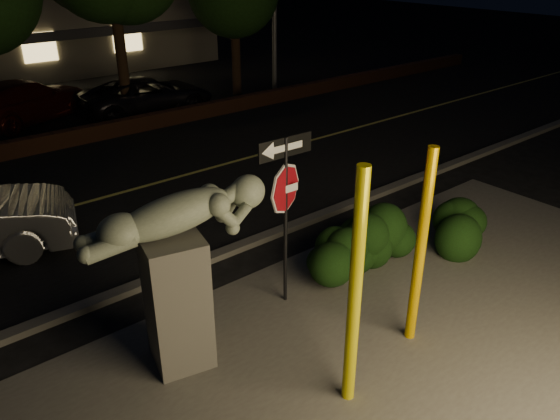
# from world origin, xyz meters

# --- Properties ---
(ground) EXTENTS (90.00, 90.00, 0.00)m
(ground) POSITION_xyz_m (0.00, 10.00, 0.00)
(ground) COLOR black
(ground) RESTS_ON ground
(patio) EXTENTS (14.00, 6.00, 0.02)m
(patio) POSITION_xyz_m (0.00, -1.00, 0.01)
(patio) COLOR #4C4944
(patio) RESTS_ON ground
(road) EXTENTS (80.00, 8.00, 0.01)m
(road) POSITION_xyz_m (0.00, 7.00, 0.01)
(road) COLOR black
(road) RESTS_ON ground
(lane_marking) EXTENTS (80.00, 0.12, 0.00)m
(lane_marking) POSITION_xyz_m (0.00, 7.00, 0.02)
(lane_marking) COLOR gold
(lane_marking) RESTS_ON road
(curb) EXTENTS (80.00, 0.25, 0.12)m
(curb) POSITION_xyz_m (0.00, 2.90, 0.06)
(curb) COLOR #4C4944
(curb) RESTS_ON ground
(brick_wall) EXTENTS (40.00, 0.35, 0.50)m
(brick_wall) POSITION_xyz_m (0.00, 11.30, 0.25)
(brick_wall) COLOR #402114
(brick_wall) RESTS_ON ground
(parking_lot) EXTENTS (40.00, 12.00, 0.01)m
(parking_lot) POSITION_xyz_m (0.00, 17.00, 0.01)
(parking_lot) COLOR black
(parking_lot) RESTS_ON ground
(yellow_pole_left) EXTENTS (0.17, 0.17, 3.35)m
(yellow_pole_left) POSITION_xyz_m (-0.98, -1.26, 1.67)
(yellow_pole_left) COLOR yellow
(yellow_pole_left) RESTS_ON ground
(yellow_pole_right) EXTENTS (0.16, 0.16, 3.12)m
(yellow_pole_right) POSITION_xyz_m (0.66, -0.99, 1.56)
(yellow_pole_right) COLOR #D7A200
(yellow_pole_right) RESTS_ON ground
(signpost) EXTENTS (0.99, 0.09, 2.92)m
(signpost) POSITION_xyz_m (-0.21, 0.99, 2.08)
(signpost) COLOR black
(signpost) RESTS_ON ground
(sculpture) EXTENTS (2.55, 1.19, 2.72)m
(sculpture) POSITION_xyz_m (-2.28, 0.78, 1.68)
(sculpture) COLOR #4C4944
(sculpture) RESTS_ON ground
(hedge_center) EXTENTS (2.06, 1.34, 0.99)m
(hedge_center) POSITION_xyz_m (1.04, 0.91, 0.49)
(hedge_center) COLOR black
(hedge_center) RESTS_ON ground
(hedge_right) EXTENTS (2.09, 1.53, 1.23)m
(hedge_right) POSITION_xyz_m (1.90, 0.83, 0.61)
(hedge_right) COLOR black
(hedge_right) RESTS_ON ground
(hedge_far_right) EXTENTS (1.60, 1.07, 1.07)m
(hedge_far_right) POSITION_xyz_m (3.61, 0.34, 0.53)
(hedge_far_right) COLOR black
(hedge_far_right) RESTS_ON ground
(parked_car_darkred) EXTENTS (5.40, 4.04, 1.46)m
(parked_car_darkred) POSITION_xyz_m (-0.36, 14.68, 0.73)
(parked_car_darkred) COLOR #3A0C07
(parked_car_darkred) RESTS_ON ground
(parked_car_dark) EXTENTS (4.83, 2.54, 1.30)m
(parked_car_dark) POSITION_xyz_m (3.42, 13.05, 0.65)
(parked_car_dark) COLOR black
(parked_car_dark) RESTS_ON ground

